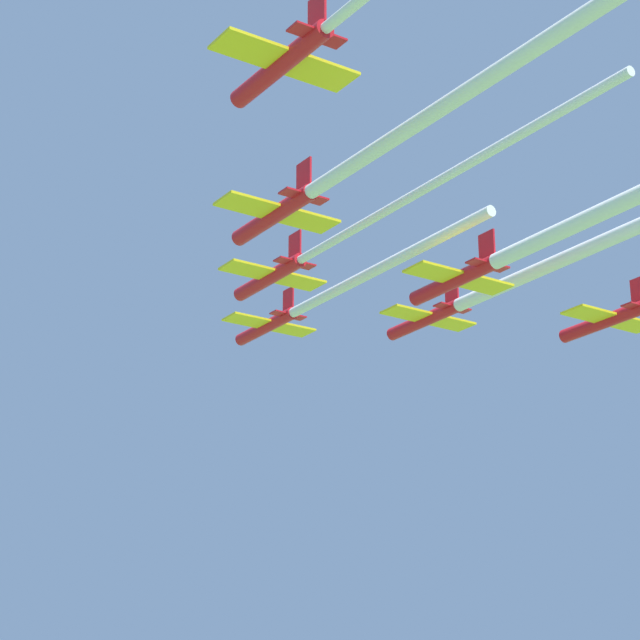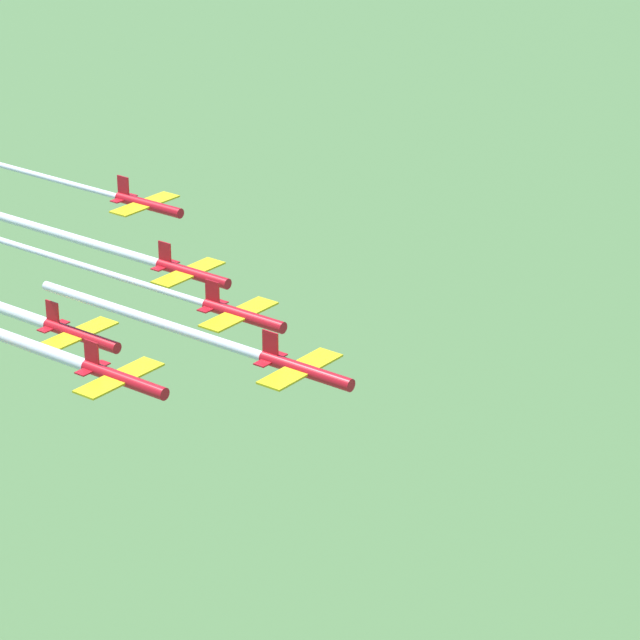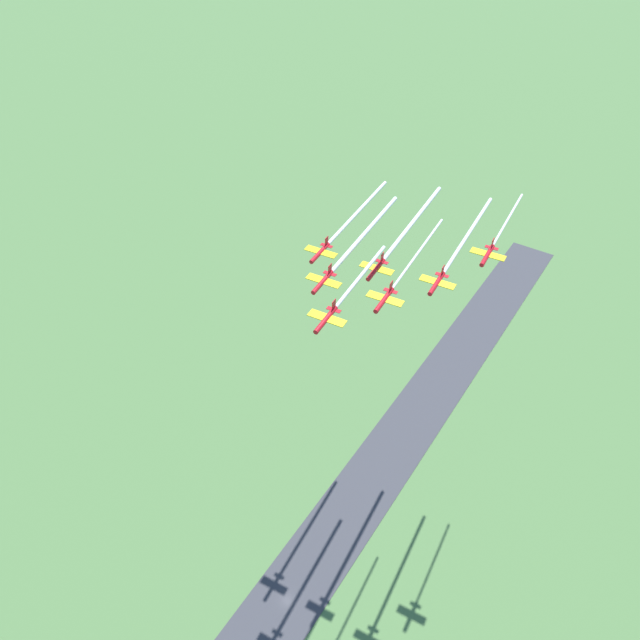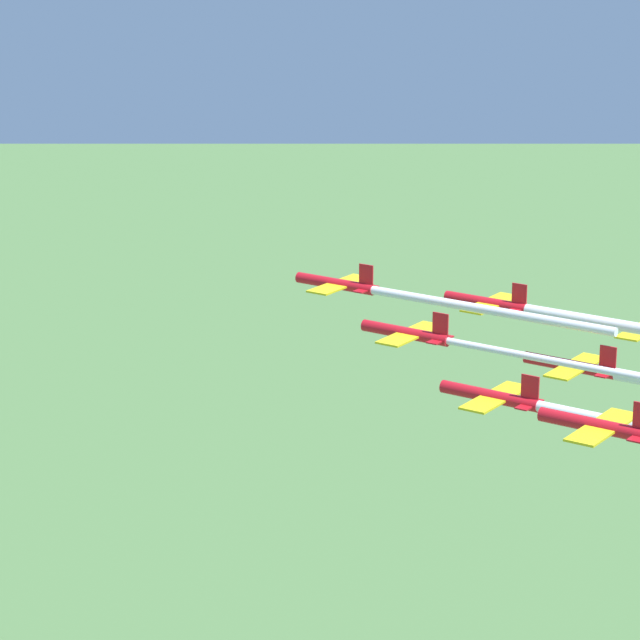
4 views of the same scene
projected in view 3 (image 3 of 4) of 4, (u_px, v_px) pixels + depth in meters
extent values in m
plane|color=#4C723D|center=(287.00, 601.00, 221.09)|extent=(3000.00, 3000.00, 0.00)
cube|color=#38383D|center=(324.00, 548.00, 236.34)|extent=(119.21, 474.04, 0.20)
cylinder|color=red|center=(326.00, 320.00, 161.35)|extent=(4.51, 11.12, 1.37)
cube|color=yellow|center=(327.00, 318.00, 161.84)|extent=(10.87, 5.85, 0.22)
cube|color=red|center=(334.00, 305.00, 163.29)|extent=(0.74, 1.96, 2.74)
cube|color=red|center=(334.00, 310.00, 164.41)|extent=(4.21, 2.45, 0.15)
cylinder|color=red|center=(384.00, 300.00, 169.64)|extent=(4.51, 11.12, 1.37)
cube|color=yellow|center=(385.00, 299.00, 170.13)|extent=(10.87, 5.85, 0.22)
cube|color=red|center=(391.00, 286.00, 171.59)|extent=(0.74, 1.96, 2.74)
cube|color=red|center=(391.00, 291.00, 172.71)|extent=(4.21, 2.45, 0.15)
cylinder|color=red|center=(322.00, 282.00, 176.82)|extent=(4.51, 11.12, 1.37)
cube|color=yellow|center=(324.00, 281.00, 177.32)|extent=(10.87, 5.85, 0.22)
cube|color=red|center=(330.00, 269.00, 178.77)|extent=(0.74, 1.96, 2.74)
cube|color=red|center=(330.00, 274.00, 179.89)|extent=(4.21, 2.45, 0.15)
cylinder|color=red|center=(437.00, 283.00, 178.19)|extent=(4.51, 11.12, 1.37)
cube|color=yellow|center=(437.00, 282.00, 178.69)|extent=(10.87, 5.85, 0.22)
cube|color=red|center=(443.00, 270.00, 180.14)|extent=(0.74, 1.96, 2.74)
cube|color=red|center=(442.00, 275.00, 181.26)|extent=(4.21, 2.45, 0.15)
cylinder|color=red|center=(376.00, 270.00, 186.01)|extent=(4.51, 11.12, 1.37)
cube|color=yellow|center=(377.00, 268.00, 186.51)|extent=(10.87, 5.85, 0.22)
cube|color=red|center=(382.00, 257.00, 187.96)|extent=(0.74, 1.96, 2.74)
cube|color=red|center=(382.00, 262.00, 189.08)|extent=(4.21, 2.45, 0.15)
cylinder|color=red|center=(320.00, 253.00, 192.87)|extent=(4.51, 11.12, 1.37)
cube|color=yellow|center=(321.00, 252.00, 193.37)|extent=(10.87, 5.85, 0.22)
cube|color=red|center=(327.00, 241.00, 194.82)|extent=(0.74, 1.96, 2.74)
cube|color=red|center=(327.00, 246.00, 195.94)|extent=(4.21, 2.45, 0.15)
cylinder|color=red|center=(487.00, 255.00, 183.66)|extent=(4.51, 11.12, 1.37)
cube|color=yellow|center=(488.00, 254.00, 184.16)|extent=(10.87, 5.85, 0.22)
cube|color=red|center=(493.00, 243.00, 185.61)|extent=(0.74, 1.96, 2.74)
cube|color=red|center=(492.00, 248.00, 186.73)|extent=(4.21, 2.45, 0.15)
cylinder|color=white|center=(361.00, 275.00, 175.77)|extent=(10.20, 31.04, 1.07)
cylinder|color=white|center=(419.00, 252.00, 186.97)|extent=(12.42, 39.32, 0.79)
cylinder|color=white|center=(366.00, 232.00, 196.43)|extent=(14.91, 46.02, 1.35)
cylinder|color=white|center=(469.00, 233.00, 198.00)|extent=(14.91, 46.54, 1.17)
cylinder|color=white|center=(414.00, 221.00, 206.41)|extent=(15.62, 48.28, 1.39)
cylinder|color=white|center=(359.00, 211.00, 211.62)|extent=(14.05, 43.51, 1.22)
cylinder|color=white|center=(508.00, 219.00, 199.01)|extent=(10.70, 33.59, 0.78)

